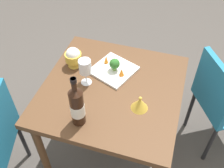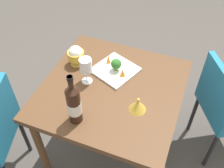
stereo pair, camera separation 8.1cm
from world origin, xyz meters
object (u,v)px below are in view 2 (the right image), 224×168
Objects in this scene: wine_glass at (86,66)px; rice_bowl at (76,55)px; wine_bottle at (74,104)px; chair_near_window at (222,104)px; serving_plate at (115,70)px; broccoli_floret at (116,64)px; carrot_garnish_right at (108,59)px; carrot_garnish_left at (123,73)px; rice_bowl_lid at (138,105)px.

wine_glass reaches higher than rice_bowl.
wine_bottle is at bearing 103.29° from wine_glass.
chair_near_window is 2.58× the size of wine_bottle.
serving_plate is (-0.27, -0.03, -0.07)m from rice_bowl.
wine_glass is (0.86, 0.33, 0.36)m from chair_near_window.
broccoli_floret is at bearing -99.28° from wine_bottle.
wine_glass is 0.22m from carrot_garnish_right.
rice_bowl is 1.65× the size of broccoli_floret.
serving_plate is at bearing -174.58° from rice_bowl.
carrot_garnish_right is at bearing -34.18° from broccoli_floret.
broccoli_floret reaches higher than serving_plate.
wine_bottle reaches higher than rice_bowl.
carrot_garnish_left is 0.16m from carrot_garnish_right.
wine_glass is at bearing -99.45° from chair_near_window.
rice_bowl is 2.64× the size of carrot_garnish_left.
wine_glass is at bearing 46.42° from broccoli_floret.
rice_bowl is (0.20, -0.42, -0.06)m from wine_bottle.
carrot_garnish_right is at bearing -110.87° from chair_near_window.
carrot_garnish_left reaches higher than serving_plate.
serving_plate is 6.04× the size of carrot_garnish_left.
broccoli_floret is at bearing -175.67° from rice_bowl.
carrot_garnish_right is (0.13, -0.09, 0.00)m from carrot_garnish_left.
wine_bottle is 3.84× the size of broccoli_floret.
carrot_garnish_right is (0.00, -0.49, -0.08)m from wine_bottle.
serving_plate is 0.08m from carrot_garnish_left.
serving_plate is (0.72, 0.18, 0.24)m from chair_near_window.
rice_bowl is at bearing 5.42° from serving_plate.
serving_plate is at bearing -131.07° from wine_glass.
chair_near_window is 0.99m from wine_glass.
rice_bowl_lid is 0.31× the size of serving_plate.
rice_bowl_lid is 0.34m from broccoli_floret.
serving_plate is (0.23, -0.25, -0.03)m from rice_bowl_lid.
wine_bottle is at bearing 116.03° from rice_bowl.
wine_bottle is 5.41× the size of carrot_garnish_right.
wine_glass is 3.33× the size of carrot_garnish_left.
rice_bowl reaches higher than broccoli_floret.
rice_bowl_lid is (-0.36, 0.10, -0.09)m from wine_glass.
serving_plate is 0.06m from broccoli_floret.
rice_bowl is (0.13, -0.13, -0.05)m from wine_glass.
rice_bowl is at bearing 4.33° from broccoli_floret.
rice_bowl is (0.99, 0.21, 0.30)m from chair_near_window.
carrot_garnish_right is (0.30, -0.30, 0.01)m from rice_bowl_lid.
chair_near_window is at bearing -141.59° from wine_bottle.
carrot_garnish_left is at bearing -52.03° from rice_bowl_lid.
broccoli_floret is (0.72, 0.19, 0.29)m from chair_near_window.
wine_bottle is 2.32× the size of rice_bowl.
wine_bottle is 3.29× the size of rice_bowl_lid.
wine_glass is 2.94× the size of carrot_garnish_right.
wine_glass reaches higher than carrot_garnish_right.
broccoli_floret reaches higher than chair_near_window.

